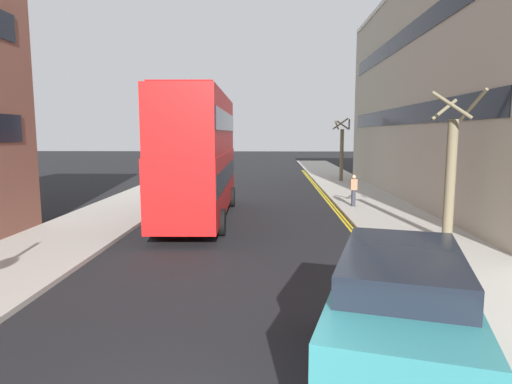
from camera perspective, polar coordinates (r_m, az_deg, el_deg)
name	(u,v)px	position (r m, az deg, el deg)	size (l,w,h in m)	color
sidewalk_right	(388,215)	(21.63, 16.60, -2.86)	(4.00, 80.00, 0.14)	#ADA89E
sidewalk_left	(114,213)	(22.25, -17.88, -2.63)	(4.00, 80.00, 0.14)	#ADA89E
kerb_line_outer	(350,225)	(19.27, 12.02, -4.17)	(0.10, 56.00, 0.01)	yellow
kerb_line_inner	(346,225)	(19.25, 11.55, -4.17)	(0.10, 56.00, 0.01)	yellow
double_decker_bus_away	(199,152)	(20.05, -7.35, 5.11)	(3.03, 10.87, 5.64)	red
taxi_minivan	(400,324)	(7.16, 18.03, -15.91)	(3.08, 5.14, 2.12)	teal
pedestrian_far	(354,190)	(23.21, 12.46, 0.26)	(0.34, 0.22, 1.62)	#2D2D38
street_tree_near	(342,150)	(35.54, 10.98, 5.38)	(1.36, 1.38, 4.94)	#6B6047
street_tree_mid	(451,173)	(16.75, 23.82, 2.28)	(1.77, 1.75, 5.21)	#6B6047
townhouse_terrace_right	(487,89)	(29.47, 27.60, 11.67)	(10.08, 28.00, 12.80)	#B2A893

